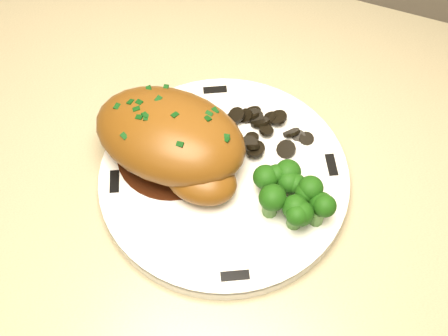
% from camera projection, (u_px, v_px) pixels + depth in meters
% --- Properties ---
extents(plate, '(0.29, 0.29, 0.02)m').
position_uv_depth(plate, '(224.00, 178.00, 0.54)').
color(plate, white).
rests_on(plate, counter).
extents(rim_accent_0, '(0.02, 0.03, 0.00)m').
position_uv_depth(rim_accent_0, '(331.00, 165.00, 0.54)').
color(rim_accent_0, black).
rests_on(rim_accent_0, plate).
extents(rim_accent_1, '(0.03, 0.02, 0.00)m').
position_uv_depth(rim_accent_1, '(215.00, 90.00, 0.59)').
color(rim_accent_1, black).
rests_on(rim_accent_1, plate).
extents(rim_accent_2, '(0.02, 0.03, 0.00)m').
position_uv_depth(rim_accent_2, '(115.00, 182.00, 0.53)').
color(rim_accent_2, black).
rests_on(rim_accent_2, plate).
extents(rim_accent_3, '(0.03, 0.02, 0.00)m').
position_uv_depth(rim_accent_3, '(235.00, 276.00, 0.48)').
color(rim_accent_3, black).
rests_on(rim_accent_3, plate).
extents(gravy_pool, '(0.11, 0.11, 0.00)m').
position_uv_depth(gravy_pool, '(172.00, 153.00, 0.55)').
color(gravy_pool, '#351509').
rests_on(gravy_pool, plate).
extents(chicken_breast, '(0.16, 0.11, 0.06)m').
position_uv_depth(chicken_breast, '(173.00, 140.00, 0.52)').
color(chicken_breast, brown).
rests_on(chicken_breast, plate).
extents(mushroom_pile, '(0.08, 0.06, 0.02)m').
position_uv_depth(mushroom_pile, '(263.00, 140.00, 0.55)').
color(mushroom_pile, black).
rests_on(mushroom_pile, plate).
extents(broccoli_florets, '(0.07, 0.06, 0.03)m').
position_uv_depth(broccoli_florets, '(293.00, 196.00, 0.50)').
color(broccoli_florets, '#4A7C34').
rests_on(broccoli_florets, plate).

